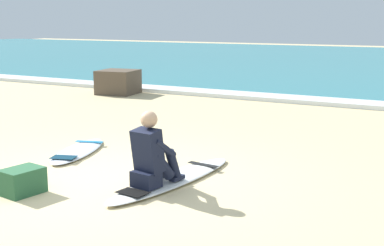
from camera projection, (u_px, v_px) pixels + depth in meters
ground_plane at (108, 182)px, 6.99m from camera, size 80.00×80.00×0.00m
breaking_foam at (296, 99)px, 13.84m from camera, size 80.00×0.90×0.11m
surfboard_main at (173, 179)px, 6.99m from camera, size 0.79×2.58×0.08m
surfer_seated at (152, 157)px, 6.56m from camera, size 0.43×0.74×0.95m
surfboard_spare_near at (78, 151)px, 8.50m from camera, size 1.04×1.82×0.08m
shoreline_rock at (118, 82)px, 15.21m from camera, size 1.18×1.16×0.68m
beach_bag at (22, 181)px, 6.48m from camera, size 0.43×0.53×0.32m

